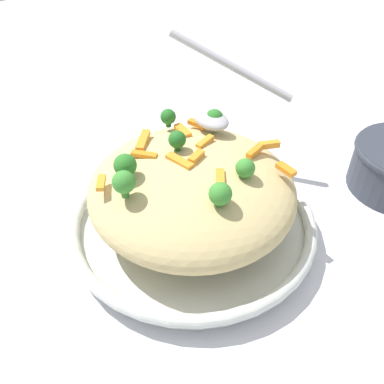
{
  "coord_description": "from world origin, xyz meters",
  "views": [
    {
      "loc": [
        0.32,
        -0.24,
        0.42
      ],
      "look_at": [
        0.0,
        0.0,
        0.07
      ],
      "focal_mm": 39.18,
      "sensor_mm": 36.0,
      "label": 1
    }
  ],
  "objects": [
    {
      "name": "broccoli_floret_4",
      "position": [
        0.0,
        -0.09,
        0.13
      ],
      "size": [
        0.03,
        0.03,
        0.03
      ],
      "color": "#377928",
      "rests_on": "pasta_mound"
    },
    {
      "name": "broccoli_floret_3",
      "position": [
        -0.05,
        0.07,
        0.13
      ],
      "size": [
        0.02,
        0.02,
        0.03
      ],
      "color": "#296820",
      "rests_on": "pasta_mound"
    },
    {
      "name": "carrot_piece_7",
      "position": [
        0.03,
        0.08,
        0.12
      ],
      "size": [
        0.01,
        0.03,
        0.01
      ],
      "primitive_type": "cube",
      "rotation": [
        0.0,
        0.0,
        1.83
      ],
      "color": "orange",
      "rests_on": "pasta_mound"
    },
    {
      "name": "carrot_piece_0",
      "position": [
        0.07,
        0.08,
        0.12
      ],
      "size": [
        0.03,
        0.01,
        0.01
      ],
      "primitive_type": "cube",
      "rotation": [
        0.0,
        0.0,
        3.14
      ],
      "color": "orange",
      "rests_on": "pasta_mound"
    },
    {
      "name": "broccoli_floret_2",
      "position": [
        -0.03,
        -0.0,
        0.14
      ],
      "size": [
        0.02,
        0.02,
        0.03
      ],
      "color": "#205B1C",
      "rests_on": "pasta_mound"
    },
    {
      "name": "carrot_piece_8",
      "position": [
        0.05,
        0.01,
        0.12
      ],
      "size": [
        0.03,
        0.03,
        0.01
      ],
      "primitive_type": "cube",
      "rotation": [
        0.0,
        0.0,
        2.46
      ],
      "color": "orange",
      "rests_on": "pasta_mound"
    },
    {
      "name": "pasta_mound",
      "position": [
        0.0,
        0.0,
        0.08
      ],
      "size": [
        0.26,
        0.26,
        0.09
      ],
      "primitive_type": "ellipsoid",
      "color": "#D1BA7A",
      "rests_on": "serving_bowl"
    },
    {
      "name": "broccoli_floret_1",
      "position": [
        -0.09,
        0.03,
        0.13
      ],
      "size": [
        0.02,
        0.02,
        0.03
      ],
      "color": "#205B1C",
      "rests_on": "pasta_mound"
    },
    {
      "name": "carrot_piece_9",
      "position": [
        -0.01,
        -0.01,
        0.12
      ],
      "size": [
        0.04,
        0.02,
        0.01
      ],
      "primitive_type": "cube",
      "rotation": [
        0.0,
        0.0,
        0.21
      ],
      "color": "orange",
      "rests_on": "pasta_mound"
    },
    {
      "name": "ground_plane",
      "position": [
        0.0,
        0.0,
        0.0
      ],
      "size": [
        2.4,
        2.4,
        0.0
      ],
      "primitive_type": "plane",
      "color": "silver"
    },
    {
      "name": "carrot_piece_11",
      "position": [
        -0.08,
        -0.02,
        0.12
      ],
      "size": [
        0.04,
        0.04,
        0.01
      ],
      "primitive_type": "cube",
      "rotation": [
        0.0,
        0.0,
        5.52
      ],
      "color": "orange",
      "rests_on": "pasta_mound"
    },
    {
      "name": "carrot_piece_5",
      "position": [
        -0.07,
        0.06,
        0.12
      ],
      "size": [
        0.03,
        0.02,
        0.01
      ],
      "primitive_type": "cube",
      "rotation": [
        0.0,
        0.0,
        0.32
      ],
      "color": "orange",
      "rests_on": "pasta_mound"
    },
    {
      "name": "serving_bowl",
      "position": [
        0.0,
        0.0,
        0.02
      ],
      "size": [
        0.33,
        0.33,
        0.04
      ],
      "color": "silver",
      "rests_on": "ground_plane"
    },
    {
      "name": "carrot_piece_1",
      "position": [
        -0.05,
        -0.04,
        0.12
      ],
      "size": [
        0.03,
        0.03,
        0.01
      ],
      "primitive_type": "cube",
      "rotation": [
        0.0,
        0.0,
        0.69
      ],
      "color": "orange",
      "rests_on": "pasta_mound"
    },
    {
      "name": "carrot_piece_6",
      "position": [
        -0.02,
        0.04,
        0.12
      ],
      "size": [
        0.02,
        0.03,
        0.01
      ],
      "primitive_type": "cube",
      "rotation": [
        0.0,
        0.0,
        1.87
      ],
      "color": "orange",
      "rests_on": "pasta_mound"
    },
    {
      "name": "broccoli_floret_5",
      "position": [
        0.05,
        0.04,
        0.13
      ],
      "size": [
        0.02,
        0.02,
        0.02
      ],
      "color": "#377928",
      "rests_on": "pasta_mound"
    },
    {
      "name": "broccoli_floret_0",
      "position": [
        0.07,
        -0.02,
        0.13
      ],
      "size": [
        0.03,
        0.03,
        0.03
      ],
      "color": "#377928",
      "rests_on": "pasta_mound"
    },
    {
      "name": "broccoli_floret_6",
      "position": [
        -0.03,
        -0.07,
        0.13
      ],
      "size": [
        0.03,
        0.03,
        0.03
      ],
      "color": "#296820",
      "rests_on": "pasta_mound"
    },
    {
      "name": "carrot_piece_10",
      "position": [
        -0.06,
        0.03,
        0.12
      ],
      "size": [
        0.03,
        0.01,
        0.01
      ],
      "primitive_type": "cube",
      "rotation": [
        0.0,
        0.0,
        6.16
      ],
      "color": "orange",
      "rests_on": "pasta_mound"
    },
    {
      "name": "carrot_piece_3",
      "position": [
        0.03,
        0.1,
        0.12
      ],
      "size": [
        0.02,
        0.03,
        0.01
      ],
      "primitive_type": "cube",
      "rotation": [
        0.0,
        0.0,
        1.14
      ],
      "color": "orange",
      "rests_on": "pasta_mound"
    },
    {
      "name": "carrot_piece_2",
      "position": [
        -0.0,
        0.01,
        0.13
      ],
      "size": [
        0.02,
        0.03,
        0.01
      ],
      "primitive_type": "cube",
      "rotation": [
        0.0,
        0.0,
        1.94
      ],
      "color": "orange",
      "rests_on": "pasta_mound"
    },
    {
      "name": "carrot_piece_4",
      "position": [
        -0.03,
        -0.1,
        0.12
      ],
      "size": [
        0.03,
        0.02,
        0.01
      ],
      "primitive_type": "cube",
      "rotation": [
        0.0,
        0.0,
        5.7
      ],
      "color": "orange",
      "rests_on": "pasta_mound"
    },
    {
      "name": "serving_spoon",
      "position": [
        -0.07,
        0.1,
        0.14
      ],
      "size": [
        0.16,
        0.15,
        0.09
      ],
      "color": "#B7B7BC",
      "rests_on": "pasta_mound"
    }
  ]
}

